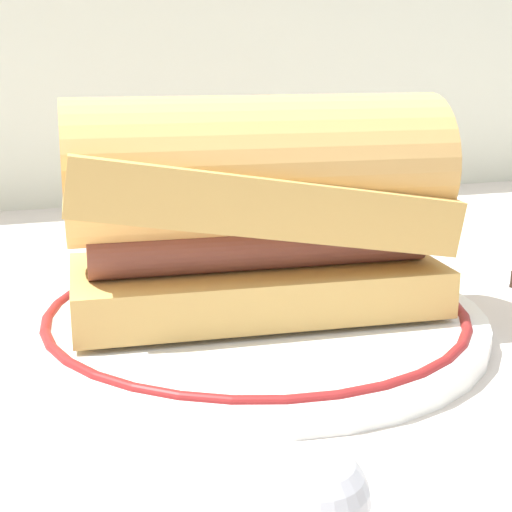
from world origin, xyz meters
name	(u,v)px	position (x,y,z in m)	size (l,w,h in m)	color
ground_plane	(280,320)	(0.00, 0.00, 0.00)	(1.50, 1.50, 0.00)	beige
plate	(256,318)	(-0.02, -0.01, 0.01)	(0.26, 0.26, 0.01)	white
sausage_sandwich	(256,203)	(-0.02, -0.01, 0.08)	(0.22, 0.11, 0.12)	tan
butter_knife	(509,277)	(0.18, 0.02, 0.00)	(0.06, 0.15, 0.01)	silver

